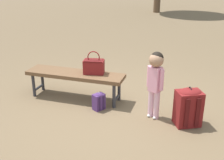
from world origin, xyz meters
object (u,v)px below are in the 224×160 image
object	(u,v)px
handbag	(94,66)
park_bench	(75,76)
backpack_large	(188,106)
child_standing	(156,75)
backpack_small	(99,101)

from	to	relation	value
handbag	park_bench	bearing A→B (deg)	-157.71
park_bench	backpack_large	distance (m)	1.83
child_standing	backpack_large	world-z (taller)	child_standing
handbag	backpack_large	world-z (taller)	handbag
park_bench	handbag	world-z (taller)	handbag
backpack_large	backpack_small	bearing A→B (deg)	-170.48
park_bench	backpack_large	bearing A→B (deg)	1.91
park_bench	backpack_small	distance (m)	0.61
backpack_small	park_bench	bearing A→B (deg)	163.91
backpack_large	backpack_small	size ratio (longest dim) A/B	1.96
child_standing	backpack_large	bearing A→B (deg)	4.35
backpack_small	backpack_large	bearing A→B (deg)	9.52
handbag	backpack_small	world-z (taller)	handbag
child_standing	backpack_large	size ratio (longest dim) A/B	1.73
park_bench	backpack_small	bearing A→B (deg)	-16.09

